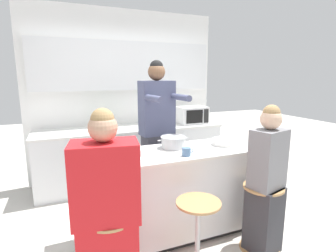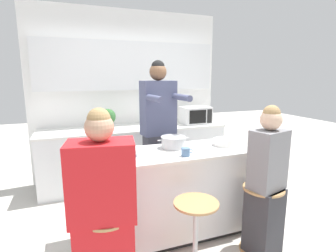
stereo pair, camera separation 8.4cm
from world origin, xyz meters
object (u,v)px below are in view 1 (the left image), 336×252
Objects in this scene: person_wrapped_blanket at (107,214)px; cooking_pot at (173,142)px; bar_stool_center at (198,234)px; coffee_cup_near at (186,152)px; bar_stool_leftmost at (111,252)px; fruit_bowl at (137,151)px; bar_stool_rightmost at (261,215)px; person_cooking at (157,137)px; coffee_cup_far at (130,158)px; microwave at (192,115)px; kitchen_island at (170,193)px; person_seated_near at (266,186)px; juice_carton at (107,147)px; potted_plant at (105,118)px.

cooking_pot is (0.82, 0.69, 0.29)m from person_wrapped_blanket.
coffee_cup_near is at bearing 78.20° from bar_stool_center.
coffee_cup_near is (0.08, 0.40, 0.60)m from bar_stool_center.
fruit_bowl reaches higher than bar_stool_leftmost.
bar_stool_rightmost is (0.72, 0.04, 0.00)m from bar_stool_center.
person_cooking is at bearing 90.24° from coffee_cup_near.
microwave reaches higher than coffee_cup_far.
coffee_cup_far reaches higher than kitchen_island.
bar_stool_rightmost is 0.95m from coffee_cup_near.
cooking_pot is at bearing 54.90° from kitchen_island.
kitchen_island is 0.95m from person_seated_near.
microwave is at bearing 58.88° from person_wrapped_blanket.
person_cooking reaches higher than person_wrapped_blanket.
juice_carton is at bearing 152.41° from bar_stool_rightmost.
microwave is at bearing 81.50° from bar_stool_rightmost.
kitchen_island is 0.97m from person_wrapped_blanket.
microwave is (1.63, 1.36, 0.03)m from juice_carton.
microwave is at bearing 39.84° from juice_carton.
potted_plant is (-0.40, 2.14, 0.69)m from bar_stool_center.
cooking_pot is 0.68m from juice_carton.
bar_stool_center is 0.45× the size of person_wrapped_blanket.
juice_carton is (-0.14, 0.33, 0.03)m from coffee_cup_far.
person_cooking is at bearing 64.57° from person_wrapped_blanket.
person_wrapped_blanket is at bearing -128.78° from bar_stool_leftmost.
coffee_cup_far is at bearing 179.52° from coffee_cup_near.
fruit_bowl reaches higher than bar_stool_center.
person_cooking is 1.06m from potted_plant.
bar_stool_center is at bearing -98.98° from person_cooking.
bar_stool_leftmost is at bearing -130.42° from microwave.
bar_stool_center is 0.72m from bar_stool_rightmost.
person_wrapped_blanket reaches higher than cooking_pot.
person_seated_near is 3.03× the size of microwave.
person_wrapped_blanket is 1.03× the size of person_seated_near.
bar_stool_rightmost is at bearing -17.17° from coffee_cup_far.
coffee_cup_near is 0.25× the size of microwave.
coffee_cup_near reaches higher than kitchen_island.
juice_carton is at bearing 154.36° from coffee_cup_near.
person_wrapped_blanket is 4.19× the size of cooking_pot.
kitchen_island is at bearing -102.70° from person_cooking.
cooking_pot is (0.08, 0.11, 0.52)m from kitchen_island.
potted_plant reaches higher than bar_stool_leftmost.
coffee_cup_near is (-0.63, 0.36, 0.60)m from bar_stool_rightmost.
person_seated_near is 1.55m from juice_carton.
coffee_cup_near is at bearing 134.24° from person_seated_near.
potted_plant is (-0.48, 0.94, 0.12)m from person_cooking.
person_seated_near is at bearing -46.91° from cooking_pot.
bar_stool_rightmost is 0.31m from person_seated_near.
kitchen_island is 5.13× the size of cooking_pot.
coffee_cup_near is (0.80, 0.35, 0.60)m from bar_stool_leftmost.
person_cooking reaches higher than person_seated_near.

